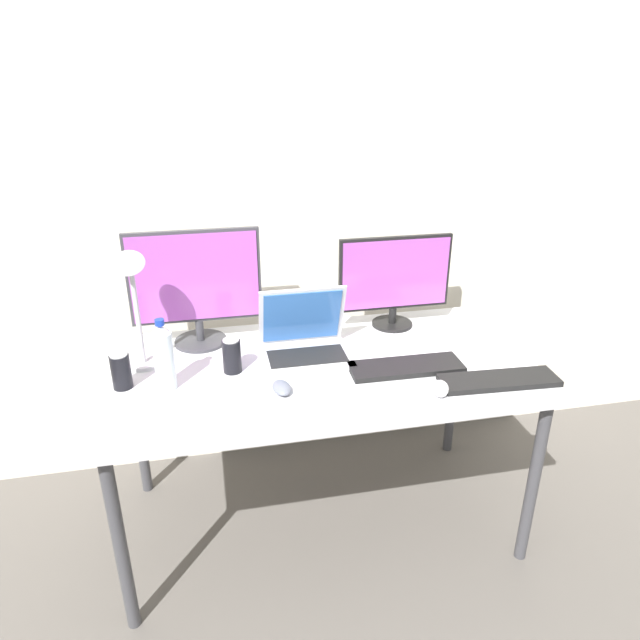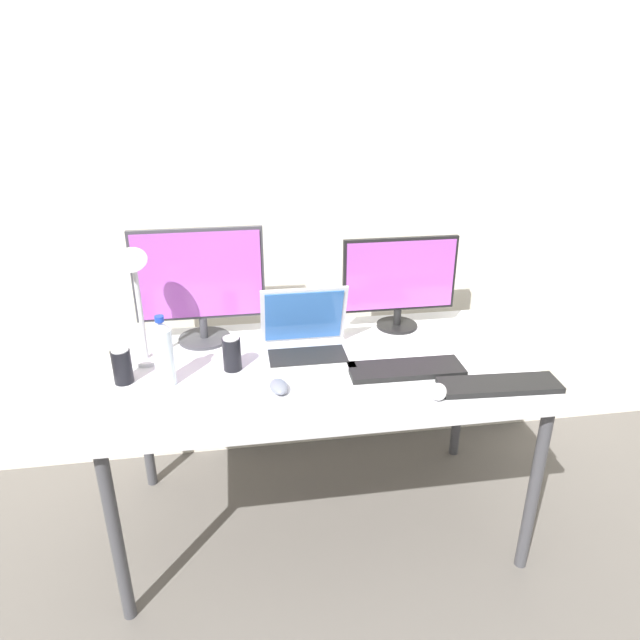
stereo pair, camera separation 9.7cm
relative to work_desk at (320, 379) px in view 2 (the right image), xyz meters
The scene contains 14 objects.
ground_plane 0.68m from the work_desk, ahead, with size 16.00×16.00×0.00m, color #5B5651.
wall_back 0.86m from the work_desk, 90.00° to the left, with size 7.00×0.08×2.60m, color silver.
work_desk is the anchor object (origin of this frame).
monitor_left 0.60m from the work_desk, 146.85° to the left, with size 0.50×0.21×0.46m.
monitor_center 0.54m from the work_desk, 37.07° to the left, with size 0.47×0.17×0.39m.
laptop_silver 0.16m from the work_desk, 115.44° to the left, with size 0.33×0.26×0.27m.
keyboard_main 0.64m from the work_desk, 23.94° to the right, with size 0.41×0.12×0.02m, color black.
keyboard_aux 0.32m from the work_desk, 18.58° to the right, with size 0.41×0.14×0.02m, color black.
mouse_by_keyboard 0.46m from the work_desk, 38.15° to the right, with size 0.06×0.10×0.03m, color silver.
mouse_by_laptop 0.25m from the work_desk, 135.51° to the right, with size 0.06×0.10×0.03m, color slate.
water_bottle 0.58m from the work_desk, behind, with size 0.07×0.07×0.26m.
soda_can_near_keyboard 0.70m from the work_desk, behind, with size 0.07×0.07×0.13m.
soda_can_by_laptop 0.34m from the work_desk, behind, with size 0.07×0.07×0.13m.
desk_lamp 0.75m from the work_desk, behind, with size 0.11×0.18×0.49m.
Camera 2 is at (-0.29, -1.83, 1.74)m, focal length 32.00 mm.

